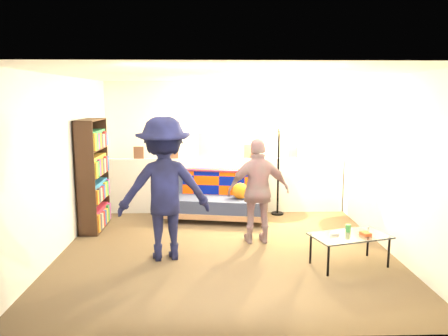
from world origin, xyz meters
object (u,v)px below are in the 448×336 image
at_px(coffee_table, 350,237).
at_px(person_right, 258,191).
at_px(person_left, 164,189).
at_px(bookshelf, 93,178).
at_px(futon_sofa, 218,200).
at_px(floor_lamp, 279,151).

distance_m(coffee_table, person_right, 1.46).
height_order(person_left, person_right, person_left).
bearing_deg(coffee_table, person_left, 171.54).
bearing_deg(bookshelf, person_right, -16.33).
bearing_deg(futon_sofa, bookshelf, -166.36).
xyz_separation_m(floor_lamp, person_left, (-1.83, -2.11, -0.23)).
bearing_deg(person_right, futon_sofa, -70.21).
xyz_separation_m(bookshelf, coffee_table, (3.63, -1.68, -0.45)).
relative_size(floor_lamp, person_left, 0.88).
height_order(futon_sofa, bookshelf, bookshelf).
relative_size(person_left, person_right, 1.22).
height_order(futon_sofa, coffee_table, futon_sofa).
height_order(futon_sofa, person_left, person_left).
xyz_separation_m(bookshelf, floor_lamp, (3.10, 0.78, 0.34)).
distance_m(coffee_table, person_left, 2.44).
relative_size(futon_sofa, bookshelf, 1.04).
bearing_deg(person_left, futon_sofa, -123.01).
relative_size(coffee_table, person_left, 0.57).
bearing_deg(coffee_table, futon_sofa, 126.68).
bearing_deg(bookshelf, coffee_table, -24.88).
relative_size(coffee_table, person_right, 0.70).
distance_m(bookshelf, person_left, 1.85).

